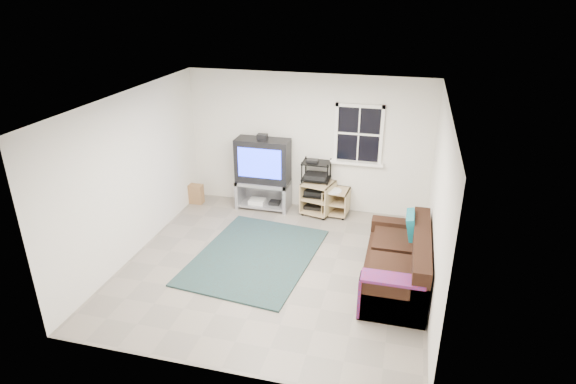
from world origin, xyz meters
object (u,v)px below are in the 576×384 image
(av_rack, at_px, (316,190))
(side_table_right, at_px, (336,200))
(tv_unit, at_px, (263,168))
(side_table_left, at_px, (319,196))
(sofa, at_px, (399,265))

(av_rack, bearing_deg, side_table_right, -2.38)
(tv_unit, relative_size, side_table_left, 2.32)
(tv_unit, xyz_separation_m, av_rack, (1.02, 0.07, -0.37))
(tv_unit, height_order, side_table_right, tv_unit)
(sofa, bearing_deg, side_table_left, 127.27)
(side_table_left, relative_size, side_table_right, 1.21)
(side_table_left, height_order, sofa, sofa)
(tv_unit, relative_size, sofa, 0.75)
(av_rack, height_order, side_table_left, av_rack)
(side_table_right, xyz_separation_m, sofa, (1.25, -2.10, 0.02))
(sofa, bearing_deg, av_rack, 127.97)
(side_table_right, bearing_deg, tv_unit, -178.00)
(side_table_right, bearing_deg, sofa, -59.20)
(side_table_left, bearing_deg, side_table_right, 3.32)
(av_rack, relative_size, sofa, 0.53)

